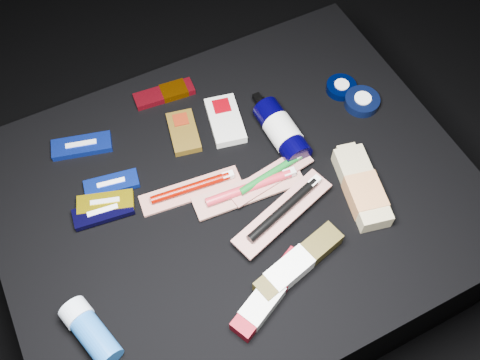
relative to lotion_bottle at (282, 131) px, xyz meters
name	(u,v)px	position (x,y,z in m)	size (l,w,h in m)	color
ground	(237,262)	(-0.15, -0.07, -0.43)	(3.00, 3.00, 0.00)	black
cloth_table	(236,231)	(-0.15, -0.07, -0.23)	(0.98, 0.78, 0.40)	black
luna_bar_0	(82,146)	(-0.40, 0.18, -0.02)	(0.14, 0.08, 0.02)	#112AAB
luna_bar_1	(112,184)	(-0.38, 0.06, -0.02)	(0.12, 0.06, 0.01)	#102DAF
luna_bar_2	(103,212)	(-0.41, 0.00, -0.02)	(0.13, 0.06, 0.02)	black
luna_bar_3	(106,203)	(-0.40, 0.02, -0.02)	(0.12, 0.08, 0.02)	#BCA209
clif_bar_0	(183,131)	(-0.19, 0.11, -0.02)	(0.08, 0.12, 0.02)	#49360E
clif_bar_1	(225,119)	(-0.09, 0.10, -0.02)	(0.10, 0.14, 0.02)	silver
power_bar	(167,93)	(-0.18, 0.23, -0.02)	(0.14, 0.06, 0.02)	maroon
lotion_bottle	(282,131)	(0.00, 0.00, 0.00)	(0.06, 0.20, 0.06)	black
cream_tin_upper	(341,87)	(0.19, 0.06, -0.02)	(0.07, 0.07, 0.02)	black
cream_tin_lower	(362,101)	(0.21, 0.00, -0.02)	(0.08, 0.08, 0.02)	black
bodywash_bottle	(362,189)	(0.08, -0.19, -0.01)	(0.10, 0.20, 0.04)	tan
deodorant_stick	(90,331)	(-0.51, -0.22, -0.01)	(0.08, 0.14, 0.05)	#1B539F
toothbrush_pack_0	(192,189)	(-0.23, -0.03, -0.02)	(0.22, 0.07, 0.02)	#B7AFAA
toothbrush_pack_1	(250,189)	(-0.12, -0.09, -0.01)	(0.24, 0.07, 0.03)	beige
toothbrush_pack_2	(272,174)	(-0.07, -0.08, -0.01)	(0.20, 0.07, 0.02)	beige
toothbrush_pack_3	(284,210)	(-0.09, -0.17, 0.00)	(0.24, 0.12, 0.03)	#B7AFAC
toothpaste_carton_red	(267,297)	(-0.20, -0.31, -0.01)	(0.19, 0.12, 0.04)	maroon
toothpaste_carton_green	(295,265)	(-0.13, -0.28, -0.01)	(0.20, 0.09, 0.04)	#3F3614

